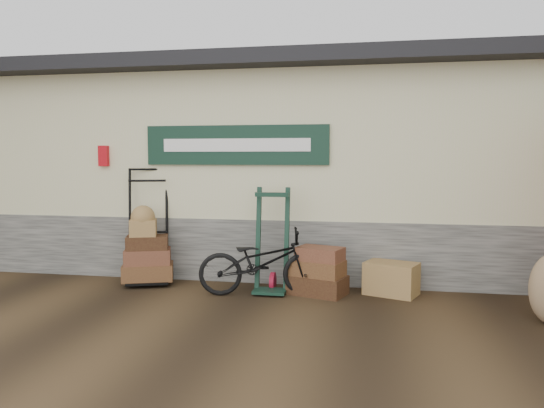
{
  "coord_description": "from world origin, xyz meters",
  "views": [
    {
      "loc": [
        1.58,
        -6.23,
        1.78
      ],
      "look_at": [
        0.22,
        0.9,
        1.14
      ],
      "focal_mm": 35.0,
      "sensor_mm": 36.0,
      "label": 1
    }
  ],
  "objects_px": {
    "suitcase_stack": "(318,270)",
    "bicycle": "(262,259)",
    "wicker_hamper": "(391,279)",
    "porter_trolley": "(148,224)",
    "green_barrow": "(272,240)"
  },
  "relations": [
    {
      "from": "green_barrow",
      "to": "bicycle",
      "type": "distance_m",
      "value": 0.29
    },
    {
      "from": "green_barrow",
      "to": "wicker_hamper",
      "type": "height_order",
      "value": "green_barrow"
    },
    {
      "from": "porter_trolley",
      "to": "wicker_hamper",
      "type": "relative_size",
      "value": 2.57
    },
    {
      "from": "porter_trolley",
      "to": "wicker_hamper",
      "type": "bearing_deg",
      "value": -20.84
    },
    {
      "from": "suitcase_stack",
      "to": "bicycle",
      "type": "relative_size",
      "value": 0.43
    },
    {
      "from": "porter_trolley",
      "to": "green_barrow",
      "type": "height_order",
      "value": "porter_trolley"
    },
    {
      "from": "green_barrow",
      "to": "suitcase_stack",
      "type": "relative_size",
      "value": 1.93
    },
    {
      "from": "green_barrow",
      "to": "wicker_hamper",
      "type": "bearing_deg",
      "value": 6.21
    },
    {
      "from": "porter_trolley",
      "to": "suitcase_stack",
      "type": "xyz_separation_m",
      "value": [
        2.44,
        -0.24,
        -0.51
      ]
    },
    {
      "from": "green_barrow",
      "to": "suitcase_stack",
      "type": "distance_m",
      "value": 0.71
    },
    {
      "from": "suitcase_stack",
      "to": "wicker_hamper",
      "type": "distance_m",
      "value": 0.96
    },
    {
      "from": "wicker_hamper",
      "to": "porter_trolley",
      "type": "bearing_deg",
      "value": 178.73
    },
    {
      "from": "porter_trolley",
      "to": "wicker_hamper",
      "type": "distance_m",
      "value": 3.44
    },
    {
      "from": "green_barrow",
      "to": "bicycle",
      "type": "xyz_separation_m",
      "value": [
        -0.09,
        -0.17,
        -0.21
      ]
    },
    {
      "from": "porter_trolley",
      "to": "suitcase_stack",
      "type": "relative_size",
      "value": 2.32
    }
  ]
}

